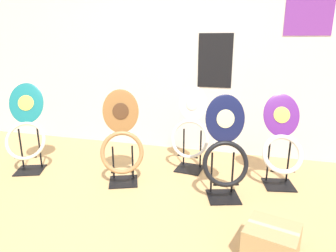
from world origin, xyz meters
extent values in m
cube|color=silver|center=(0.00, 2.24, 1.30)|extent=(8.00, 0.06, 2.60)
cube|color=purple|center=(1.48, 2.21, 1.69)|extent=(0.48, 0.01, 0.52)
cube|color=black|center=(0.51, 2.21, 1.15)|extent=(0.41, 0.01, 0.63)
cube|color=black|center=(-0.23, 1.09, 0.01)|extent=(0.37, 0.37, 0.01)
cylinder|color=black|center=(-0.36, 1.14, 0.18)|extent=(0.02, 0.02, 0.34)
cylinder|color=black|center=(-0.18, 1.21, 0.18)|extent=(0.02, 0.02, 0.34)
cylinder|color=black|center=(-0.20, 1.02, 0.15)|extent=(0.21, 0.10, 0.02)
torus|color=#9E7042|center=(-0.22, 1.07, 0.33)|extent=(0.46, 0.33, 0.41)
ellipsoid|color=#936033|center=(-0.26, 1.16, 0.72)|extent=(0.36, 0.22, 0.42)
ellipsoid|color=#4C2D19|center=(-0.26, 1.15, 0.72)|extent=(0.16, 0.09, 0.16)
sphere|color=silver|center=(-0.34, 1.09, 0.51)|extent=(0.02, 0.02, 0.02)
sphere|color=silver|center=(-0.16, 1.17, 0.51)|extent=(0.02, 0.02, 0.02)
cube|color=black|center=(1.27, 1.43, 0.01)|extent=(0.33, 0.33, 0.01)
cylinder|color=black|center=(1.16, 1.50, 0.23)|extent=(0.02, 0.02, 0.44)
cylinder|color=black|center=(1.35, 1.54, 0.23)|extent=(0.02, 0.02, 0.44)
cylinder|color=black|center=(1.29, 1.36, 0.19)|extent=(0.22, 0.06, 0.02)
torus|color=silver|center=(1.28, 1.41, 0.34)|extent=(0.42, 0.31, 0.35)
ellipsoid|color=#60237F|center=(1.25, 1.58, 0.68)|extent=(0.37, 0.24, 0.40)
ellipsoid|color=#E5CC4C|center=(1.25, 1.56, 0.68)|extent=(0.17, 0.09, 0.15)
sphere|color=silver|center=(1.17, 1.48, 0.48)|extent=(0.02, 0.02, 0.02)
sphere|color=silver|center=(1.35, 1.52, 0.48)|extent=(0.02, 0.02, 0.02)
cube|color=black|center=(-1.33, 1.07, 0.01)|extent=(0.36, 0.36, 0.01)
cylinder|color=black|center=(-1.46, 1.12, 0.23)|extent=(0.02, 0.02, 0.45)
cylinder|color=black|center=(-1.27, 1.19, 0.23)|extent=(0.02, 0.02, 0.45)
cylinder|color=black|center=(-1.30, 1.00, 0.19)|extent=(0.21, 0.10, 0.02)
torus|color=beige|center=(-1.32, 1.05, 0.35)|extent=(0.47, 0.37, 0.38)
ellipsoid|color=#197075|center=(-1.39, 1.21, 0.73)|extent=(0.40, 0.29, 0.42)
ellipsoid|color=#EADB4C|center=(-1.38, 1.19, 0.73)|extent=(0.17, 0.12, 0.16)
sphere|color=silver|center=(-1.45, 1.10, 0.52)|extent=(0.02, 0.02, 0.02)
sphere|color=silver|center=(-1.27, 1.17, 0.52)|extent=(0.02, 0.02, 0.02)
cube|color=black|center=(0.77, 1.05, 0.01)|extent=(0.35, 0.35, 0.01)
cylinder|color=black|center=(0.65, 1.10, 0.21)|extent=(0.02, 0.02, 0.39)
cylinder|color=black|center=(0.83, 1.16, 0.21)|extent=(0.02, 0.02, 0.39)
cylinder|color=black|center=(0.79, 0.97, 0.17)|extent=(0.22, 0.08, 0.02)
torus|color=black|center=(0.78, 1.03, 0.34)|extent=(0.44, 0.30, 0.40)
ellipsoid|color=#141942|center=(0.74, 1.13, 0.72)|extent=(0.36, 0.21, 0.42)
ellipsoid|color=beige|center=(0.75, 1.11, 0.72)|extent=(0.16, 0.08, 0.16)
sphere|color=silver|center=(0.66, 1.06, 0.51)|extent=(0.02, 0.02, 0.02)
sphere|color=silver|center=(0.85, 1.12, 0.51)|extent=(0.02, 0.02, 0.02)
cube|color=black|center=(0.35, 1.58, 0.01)|extent=(0.30, 0.30, 0.01)
cylinder|color=black|center=(0.26, 1.68, 0.22)|extent=(0.02, 0.02, 0.42)
cylinder|color=black|center=(0.45, 1.66, 0.22)|extent=(0.02, 0.02, 0.42)
cylinder|color=black|center=(0.34, 1.50, 0.18)|extent=(0.22, 0.04, 0.02)
torus|color=silver|center=(0.34, 1.56, 0.36)|extent=(0.43, 0.20, 0.41)
ellipsoid|color=white|center=(0.35, 1.64, 0.73)|extent=(0.31, 0.10, 0.37)
ellipsoid|color=silver|center=(0.35, 1.63, 0.73)|extent=(0.14, 0.04, 0.14)
sphere|color=silver|center=(0.27, 1.63, 0.54)|extent=(0.02, 0.02, 0.02)
sphere|color=silver|center=(0.43, 1.61, 0.54)|extent=(0.02, 0.02, 0.02)
cube|color=tan|center=(1.14, 0.34, 0.11)|extent=(0.39, 0.37, 0.22)
cube|color=#B7AD89|center=(1.14, 0.34, 0.22)|extent=(0.32, 0.12, 0.00)
camera|label=1|loc=(0.94, -1.44, 1.37)|focal=32.00mm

